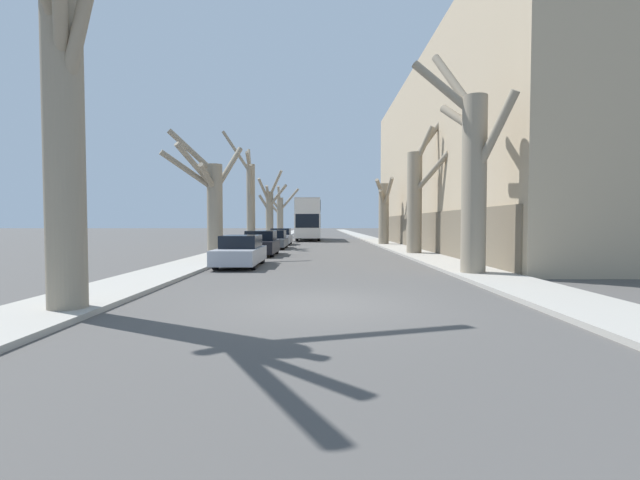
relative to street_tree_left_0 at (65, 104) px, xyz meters
The scene contains 17 objects.
ground_plane 6.74m from the street_tree_left_0, 10.90° to the left, with size 300.00×300.00×0.00m, color #4C4947.
sidewalk_left 51.16m from the street_tree_left_0, 90.57° to the left, with size 2.20×120.00×0.12m, color #A39E93.
sidewalk_right 52.29m from the street_tree_left_0, 78.04° to the left, with size 2.20×120.00×0.12m, color #A39E93.
building_facade_right 28.20m from the street_tree_left_0, 53.05° to the left, with size 10.08×34.16×13.19m.
street_tree_left_0 is the anchor object (origin of this frame).
street_tree_left_1 12.63m from the street_tree_left_0, 91.21° to the left, with size 3.38×3.81×6.34m.
street_tree_left_2 23.61m from the street_tree_left_0, 90.45° to the left, with size 2.60×4.51×8.72m.
street_tree_left_3 35.42m from the street_tree_left_0, 90.13° to the left, with size 3.14×2.01×7.19m.
street_tree_left_4 47.72m from the street_tree_left_0, 90.21° to the left, with size 4.68×2.23×6.68m.
street_tree_right_0 12.24m from the street_tree_left_0, 31.63° to the left, with size 3.09×3.63×8.39m.
street_tree_right_1 19.53m from the street_tree_left_0, 56.70° to the left, with size 2.42×2.65×8.34m.
street_tree_right_2 29.20m from the street_tree_left_0, 69.03° to the left, with size 1.47×2.68×5.53m.
double_decker_bus 38.78m from the street_tree_left_0, 84.32° to the left, with size 2.62×10.35×4.40m.
parked_car_0 10.42m from the street_tree_left_0, 80.06° to the left, with size 1.72×4.29×1.33m.
parked_car_1 16.40m from the street_tree_left_0, 83.95° to the left, with size 1.80×4.19×1.41m.
parked_car_2 22.96m from the street_tree_left_0, 85.73° to the left, with size 1.88×4.32×1.34m.
parked_car_3 28.58m from the street_tree_left_0, 86.59° to the left, with size 1.79×4.08×1.41m.
Camera 1 is at (-0.06, -9.61, 1.84)m, focal length 24.00 mm.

